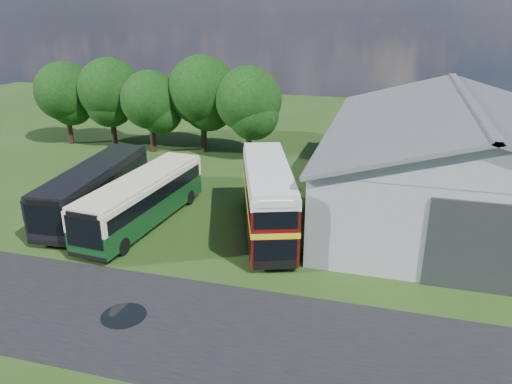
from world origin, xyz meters
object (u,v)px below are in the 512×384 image
(bus_maroon_double, at_px, (268,200))
(bus_dark_single, at_px, (95,188))
(storage_shed, at_px, (460,152))
(bus_green_single, at_px, (143,200))

(bus_maroon_double, xyz_separation_m, bus_dark_single, (-12.70, 0.08, -0.52))
(storage_shed, bearing_deg, bus_maroon_double, -146.40)
(bus_dark_single, bearing_deg, bus_green_single, -17.77)
(bus_green_single, xyz_separation_m, bus_dark_single, (-4.25, 1.00, 0.03))
(storage_shed, height_order, bus_maroon_double, storage_shed)
(storage_shed, bearing_deg, bus_green_single, -156.44)
(bus_maroon_double, bearing_deg, bus_green_single, 167.42)
(bus_maroon_double, height_order, bus_dark_single, bus_maroon_double)
(bus_dark_single, bearing_deg, storage_shed, 13.25)
(bus_green_single, relative_size, bus_maroon_double, 1.10)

